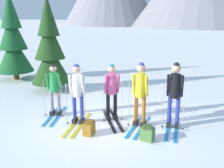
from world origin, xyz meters
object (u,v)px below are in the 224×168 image
object	(u,v)px
backpack_on_snow_beside	(89,128)
skier_in_yellow	(141,90)
skier_in_green	(54,88)
skier_in_black	(175,91)
backpack_on_snow_front	(147,133)
skier_in_white	(78,90)
pine_tree_mid	(50,49)
skier_in_pink	(112,90)
pine_tree_near	(13,40)

from	to	relation	value
backpack_on_snow_beside	skier_in_yellow	bearing A→B (deg)	29.83
skier_in_green	skier_in_black	bearing A→B (deg)	-6.13
skier_in_yellow	backpack_on_snow_front	size ratio (longest dim) A/B	4.72
skier_in_white	pine_tree_mid	size ratio (longest dim) A/B	0.47
skier_in_pink	pine_tree_near	xyz separation A→B (m)	(-5.34, 4.29, 0.98)
skier_in_yellow	pine_tree_near	bearing A→B (deg)	143.27
skier_in_yellow	pine_tree_near	world-z (taller)	pine_tree_near
skier_in_white	skier_in_black	world-z (taller)	skier_in_black
skier_in_black	backpack_on_snow_beside	size ratio (longest dim) A/B	4.86
skier_in_pink	backpack_on_snow_beside	bearing A→B (deg)	-112.95
skier_in_white	pine_tree_mid	bearing A→B (deg)	122.81
pine_tree_near	backpack_on_snow_front	xyz separation A→B (m)	(6.41, -5.47, -1.73)
skier_in_black	backpack_on_snow_front	bearing A→B (deg)	-128.23
skier_in_green	backpack_on_snow_front	size ratio (longest dim) A/B	4.21
skier_in_black	skier_in_yellow	bearing A→B (deg)	-177.76
skier_in_white	skier_in_black	bearing A→B (deg)	2.28
pine_tree_mid	backpack_on_snow_front	size ratio (longest dim) A/B	9.86
skier_in_green	skier_in_yellow	distance (m)	2.68
skier_in_yellow	backpack_on_snow_beside	world-z (taller)	skier_in_yellow
backpack_on_snow_front	backpack_on_snow_beside	size ratio (longest dim) A/B	1.02
skier_in_white	pine_tree_mid	xyz separation A→B (m)	(-1.96, 3.05, 0.76)
skier_in_yellow	skier_in_green	bearing A→B (deg)	170.98
skier_in_white	skier_in_pink	size ratio (longest dim) A/B	1.05
skier_in_white	pine_tree_mid	distance (m)	3.70
skier_in_white	skier_in_pink	xyz separation A→B (m)	(0.92, 0.40, -0.06)
skier_in_green	backpack_on_snow_beside	xyz separation A→B (m)	(1.34, -1.17, -0.70)
pine_tree_mid	backpack_on_snow_beside	xyz separation A→B (m)	(2.43, -3.72, -1.57)
skier_in_white	backpack_on_snow_front	distance (m)	2.28
skier_in_pink	skier_in_black	distance (m)	1.80
skier_in_green	skier_in_white	bearing A→B (deg)	-29.26
skier_in_white	backpack_on_snow_beside	world-z (taller)	skier_in_white
skier_in_yellow	skier_in_pink	bearing A→B (deg)	158.71
skier_in_green	pine_tree_mid	bearing A→B (deg)	113.07
skier_in_white	skier_in_green	bearing A→B (deg)	150.74
skier_in_black	backpack_on_snow_beside	bearing A→B (deg)	-160.64
pine_tree_near	pine_tree_mid	xyz separation A→B (m)	(2.45, -1.64, -0.16)
skier_in_white	skier_in_black	distance (m)	2.69
skier_in_black	backpack_on_snow_beside	world-z (taller)	skier_in_black
skier_in_green	skier_in_white	size ratio (longest dim) A/B	0.91
skier_in_yellow	backpack_on_snow_front	xyz separation A→B (m)	(0.22, -0.86, -0.86)
skier_in_green	pine_tree_near	xyz separation A→B (m)	(-3.54, 4.20, 1.03)
skier_in_white	pine_tree_mid	world-z (taller)	pine_tree_mid
skier_in_green	skier_in_yellow	world-z (taller)	skier_in_yellow
skier_in_black	pine_tree_mid	size ratio (longest dim) A/B	0.48
skier_in_yellow	backpack_on_snow_front	distance (m)	1.24
skier_in_yellow	backpack_on_snow_front	world-z (taller)	skier_in_yellow
backpack_on_snow_beside	skier_in_white	bearing A→B (deg)	124.48
skier_in_green	backpack_on_snow_beside	world-z (taller)	skier_in_green
pine_tree_near	skier_in_yellow	bearing A→B (deg)	-36.73
skier_in_green	backpack_on_snow_beside	size ratio (longest dim) A/B	4.30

